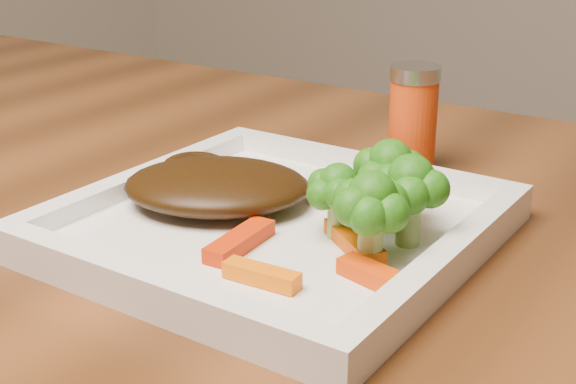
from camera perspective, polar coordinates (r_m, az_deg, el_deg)
The scene contains 12 objects.
plate at distance 0.56m, azimuth -0.85°, elevation -2.77°, with size 0.27×0.27×0.01m, color white.
steak at distance 0.58m, azimuth -5.09°, elevation 0.45°, with size 0.14×0.11×0.03m, color #331D07.
broccoli_0 at distance 0.55m, azimuth 7.24°, elevation 1.15°, with size 0.06×0.06×0.07m, color #1B7213, non-canonical shape.
broccoli_1 at distance 0.52m, azimuth 8.66°, elevation -0.39°, with size 0.06×0.06×0.06m, color #197814, non-canonical shape.
broccoli_2 at distance 0.49m, azimuth 5.94°, elevation -1.96°, with size 0.06×0.06×0.06m, color #136D12, non-canonical shape.
broccoli_3 at distance 0.52m, azimuth 3.58°, elevation -0.10°, with size 0.05×0.05×0.06m, color #2B7513, non-canonical shape.
carrot_0 at distance 0.47m, azimuth -1.89°, elevation -5.93°, with size 0.05×0.01×0.01m, color #FF7004.
carrot_1 at distance 0.47m, azimuth 6.51°, elevation -6.05°, with size 0.06×0.01×0.01m, color #E23B03.
carrot_2 at distance 0.51m, azimuth -3.45°, elevation -3.50°, with size 0.06×0.02×0.01m, color red.
carrot_4 at distance 0.59m, azimuth 4.31°, elevation -0.10°, with size 0.06×0.02×0.01m, color #CD5503.
carrot_5 at distance 0.52m, azimuth 4.71°, elevation -3.52°, with size 0.06×0.02×0.01m, color #C94E03.
spice_shaker at distance 0.68m, azimuth 8.86°, elevation 5.08°, with size 0.04×0.04×0.09m, color red.
Camera 1 is at (0.31, -0.45, 0.98)m, focal length 50.00 mm.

